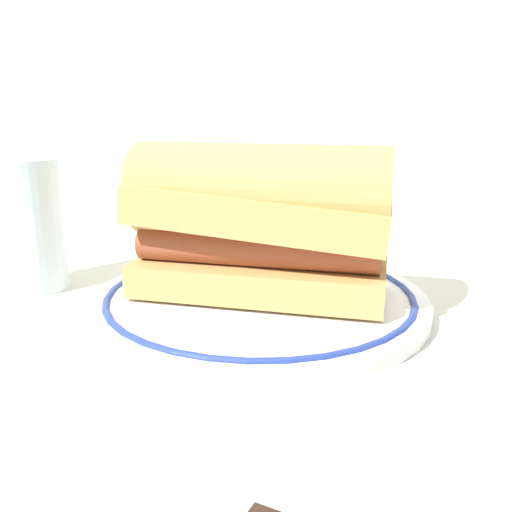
# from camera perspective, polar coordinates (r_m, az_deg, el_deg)

# --- Properties ---
(ground_plane) EXTENTS (1.50, 1.50, 0.00)m
(ground_plane) POSITION_cam_1_polar(r_m,az_deg,el_deg) (0.45, 3.10, -6.12)
(ground_plane) COLOR beige
(plate) EXTENTS (0.28, 0.28, 0.01)m
(plate) POSITION_cam_1_polar(r_m,az_deg,el_deg) (0.46, 0.00, -4.45)
(plate) COLOR white
(plate) RESTS_ON ground_plane
(sausage_sandwich) EXTENTS (0.22, 0.12, 0.12)m
(sausage_sandwich) POSITION_cam_1_polar(r_m,az_deg,el_deg) (0.44, 0.00, 3.93)
(sausage_sandwich) COLOR tan
(sausage_sandwich) RESTS_ON plate
(drinking_glass) EXTENTS (0.06, 0.06, 0.12)m
(drinking_glass) POSITION_cam_1_polar(r_m,az_deg,el_deg) (0.54, -22.67, 2.14)
(drinking_glass) COLOR silver
(drinking_glass) RESTS_ON ground_plane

